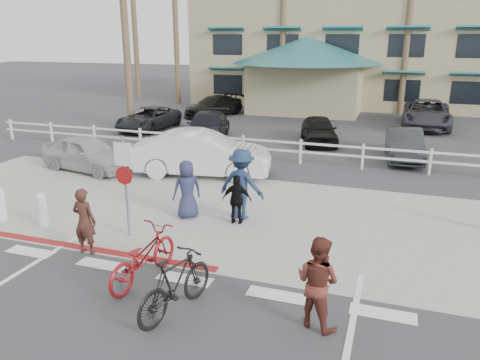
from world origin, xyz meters
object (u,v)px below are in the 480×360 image
(car_white_sedan, at_px, (202,154))
(car_red_compact, at_px, (87,153))
(bike_black, at_px, (176,284))
(bike_red, at_px, (143,256))
(sign_post, at_px, (126,182))

(car_white_sedan, bearing_deg, car_red_compact, 88.92)
(bike_black, height_order, car_red_compact, car_red_compact)
(bike_red, xyz_separation_m, car_white_sedan, (-1.90, 7.51, 0.26))
(bike_black, relative_size, car_red_compact, 0.51)
(bike_black, height_order, car_white_sedan, car_white_sedan)
(sign_post, bearing_deg, bike_black, -45.73)
(bike_red, relative_size, car_white_sedan, 0.43)
(sign_post, distance_m, bike_black, 3.95)
(car_white_sedan, bearing_deg, bike_red, -176.77)
(car_red_compact, bearing_deg, bike_red, -125.93)
(car_white_sedan, relative_size, car_red_compact, 1.28)
(bike_red, height_order, bike_black, bike_black)
(bike_red, distance_m, car_white_sedan, 7.75)
(sign_post, distance_m, bike_red, 2.59)
(car_white_sedan, height_order, car_red_compact, car_white_sedan)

